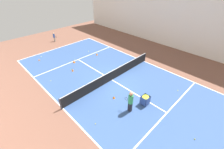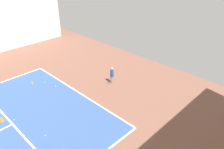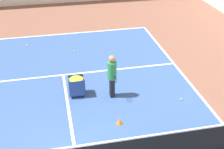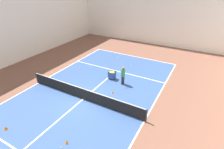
{
  "view_description": "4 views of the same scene",
  "coord_description": "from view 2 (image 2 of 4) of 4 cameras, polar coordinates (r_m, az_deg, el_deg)",
  "views": [
    {
      "loc": [
        7.92,
        8.03,
        8.26
      ],
      "look_at": [
        0.0,
        0.0,
        0.61
      ],
      "focal_mm": 24.0,
      "sensor_mm": 36.0,
      "label": 1
    },
    {
      "loc": [
        -10.51,
        -2.85,
        8.26
      ],
      "look_at": [
        -0.79,
        -12.7,
        0.7
      ],
      "focal_mm": 35.0,
      "sensor_mm": 36.0,
      "label": 2
    },
    {
      "loc": [
        -0.37,
        -6.25,
        6.8
      ],
      "look_at": [
        1.74,
        3.59,
        0.96
      ],
      "focal_mm": 50.0,
      "sensor_mm": 36.0,
      "label": 3
    },
    {
      "loc": [
        7.47,
        -8.71,
        8.26
      ],
      "look_at": [
        0.42,
        3.95,
        0.46
      ],
      "focal_mm": 28.0,
      "sensor_mm": 36.0,
      "label": 4
    }
  ],
  "objects": [
    {
      "name": "tennis_ball_7",
      "position": [
        16.13,
        -14.49,
        -3.01
      ],
      "size": [
        0.07,
        0.07,
        0.07
      ],
      "primitive_type": "sphere",
      "color": "yellow",
      "rests_on": "ground"
    },
    {
      "name": "player_near_baseline",
      "position": [
        15.75,
        -0.01,
        0.07
      ],
      "size": [
        0.37,
        0.57,
        1.27
      ],
      "rotation": [
        0.0,
        0.0,
        1.92
      ],
      "color": "gray",
      "rests_on": "ground"
    },
    {
      "name": "line_baseline_near",
      "position": [
        15.24,
        -8.86,
        -4.54
      ],
      "size": [
        10.17,
        0.1,
        0.0
      ],
      "primitive_type": "cube",
      "color": "white",
      "rests_on": "ground"
    },
    {
      "name": "tennis_ball_1",
      "position": [
        16.85,
        -17.12,
        -1.96
      ],
      "size": [
        0.07,
        0.07,
        0.07
      ],
      "primitive_type": "sphere",
      "color": "yellow",
      "rests_on": "ground"
    },
    {
      "name": "tennis_ball_4",
      "position": [
        12.27,
        -17.03,
        -15.02
      ],
      "size": [
        0.07,
        0.07,
        0.07
      ],
      "primitive_type": "sphere",
      "color": "yellow",
      "rests_on": "ground"
    },
    {
      "name": "training_cone_1",
      "position": [
        16.99,
        -20.14,
        -1.93
      ],
      "size": [
        0.17,
        0.17,
        0.22
      ],
      "primitive_type": "cone",
      "color": "orange",
      "rests_on": "ground"
    },
    {
      "name": "line_service_near",
      "position": [
        13.64,
        -24.56,
        -11.71
      ],
      "size": [
        10.17,
        0.1,
        0.0
      ],
      "primitive_type": "cube",
      "color": "white",
      "rests_on": "ground"
    },
    {
      "name": "training_cone_3",
      "position": [
        14.07,
        -26.92,
        -10.29
      ],
      "size": [
        0.27,
        0.27,
        0.27
      ],
      "primitive_type": "cone",
      "color": "orange",
      "rests_on": "ground"
    },
    {
      "name": "tennis_ball_8",
      "position": [
        13.86,
        -24.2,
        -10.74
      ],
      "size": [
        0.07,
        0.07,
        0.07
      ],
      "primitive_type": "sphere",
      "color": "yellow",
      "rests_on": "ground"
    }
  ]
}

